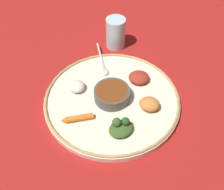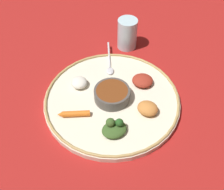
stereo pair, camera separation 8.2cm
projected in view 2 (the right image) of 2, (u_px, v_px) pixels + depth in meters
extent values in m
plane|color=maroon|center=(112.00, 102.00, 0.85)|extent=(2.40, 2.40, 0.00)
cylinder|color=beige|center=(112.00, 100.00, 0.84)|extent=(0.42, 0.42, 0.02)
torus|color=tan|center=(112.00, 98.00, 0.83)|extent=(0.41, 0.41, 0.01)
cylinder|color=#4C4742|center=(112.00, 94.00, 0.82)|extent=(0.11, 0.11, 0.04)
cylinder|color=brown|center=(112.00, 91.00, 0.81)|extent=(0.10, 0.10, 0.01)
ellipsoid|color=silver|center=(110.00, 71.00, 0.91)|extent=(0.02, 0.03, 0.01)
cylinder|color=silver|center=(109.00, 55.00, 0.97)|extent=(0.01, 0.14, 0.01)
ellipsoid|color=#385623|center=(114.00, 129.00, 0.75)|extent=(0.09, 0.08, 0.02)
sphere|color=#385623|center=(110.00, 123.00, 0.74)|extent=(0.03, 0.03, 0.03)
sphere|color=#23511E|center=(119.00, 123.00, 0.74)|extent=(0.02, 0.02, 0.02)
cylinder|color=orange|center=(76.00, 114.00, 0.78)|extent=(0.08, 0.02, 0.02)
cone|color=orange|center=(60.00, 115.00, 0.78)|extent=(0.02, 0.02, 0.02)
ellipsoid|color=silver|center=(79.00, 83.00, 0.86)|extent=(0.06, 0.06, 0.03)
ellipsoid|color=#C67A38|center=(148.00, 108.00, 0.79)|extent=(0.08, 0.07, 0.03)
ellipsoid|color=maroon|center=(143.00, 81.00, 0.87)|extent=(0.08, 0.07, 0.03)
cylinder|color=silver|center=(127.00, 34.00, 0.99)|extent=(0.07, 0.07, 0.11)
cylinder|color=tan|center=(127.00, 40.00, 1.01)|extent=(0.06, 0.06, 0.06)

